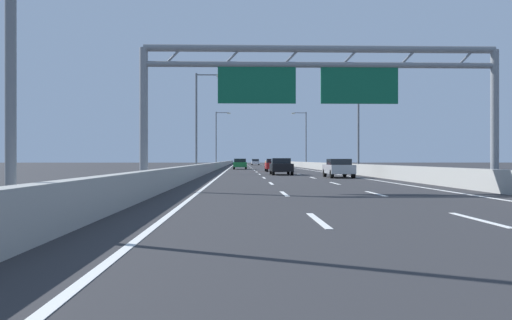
% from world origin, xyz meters
% --- Properties ---
extents(ground_plane, '(260.00, 260.00, 0.00)m').
position_xyz_m(ground_plane, '(0.00, 100.00, 0.00)').
color(ground_plane, '#2D2D30').
extents(lane_dash_left_1, '(0.16, 3.00, 0.01)m').
position_xyz_m(lane_dash_left_1, '(-1.80, 12.50, 0.01)').
color(lane_dash_left_1, white).
rests_on(lane_dash_left_1, ground_plane).
extents(lane_dash_left_2, '(0.16, 3.00, 0.01)m').
position_xyz_m(lane_dash_left_2, '(-1.80, 21.50, 0.01)').
color(lane_dash_left_2, white).
rests_on(lane_dash_left_2, ground_plane).
extents(lane_dash_left_3, '(0.16, 3.00, 0.01)m').
position_xyz_m(lane_dash_left_3, '(-1.80, 30.50, 0.01)').
color(lane_dash_left_3, white).
rests_on(lane_dash_left_3, ground_plane).
extents(lane_dash_left_4, '(0.16, 3.00, 0.01)m').
position_xyz_m(lane_dash_left_4, '(-1.80, 39.50, 0.01)').
color(lane_dash_left_4, white).
rests_on(lane_dash_left_4, ground_plane).
extents(lane_dash_left_5, '(0.16, 3.00, 0.01)m').
position_xyz_m(lane_dash_left_5, '(-1.80, 48.50, 0.01)').
color(lane_dash_left_5, white).
rests_on(lane_dash_left_5, ground_plane).
extents(lane_dash_left_6, '(0.16, 3.00, 0.01)m').
position_xyz_m(lane_dash_left_6, '(-1.80, 57.50, 0.01)').
color(lane_dash_left_6, white).
rests_on(lane_dash_left_6, ground_plane).
extents(lane_dash_left_7, '(0.16, 3.00, 0.01)m').
position_xyz_m(lane_dash_left_7, '(-1.80, 66.50, 0.01)').
color(lane_dash_left_7, white).
rests_on(lane_dash_left_7, ground_plane).
extents(lane_dash_left_8, '(0.16, 3.00, 0.01)m').
position_xyz_m(lane_dash_left_8, '(-1.80, 75.50, 0.01)').
color(lane_dash_left_8, white).
rests_on(lane_dash_left_8, ground_plane).
extents(lane_dash_left_9, '(0.16, 3.00, 0.01)m').
position_xyz_m(lane_dash_left_9, '(-1.80, 84.50, 0.01)').
color(lane_dash_left_9, white).
rests_on(lane_dash_left_9, ground_plane).
extents(lane_dash_left_10, '(0.16, 3.00, 0.01)m').
position_xyz_m(lane_dash_left_10, '(-1.80, 93.50, 0.01)').
color(lane_dash_left_10, white).
rests_on(lane_dash_left_10, ground_plane).
extents(lane_dash_left_11, '(0.16, 3.00, 0.01)m').
position_xyz_m(lane_dash_left_11, '(-1.80, 102.50, 0.01)').
color(lane_dash_left_11, white).
rests_on(lane_dash_left_11, ground_plane).
extents(lane_dash_left_12, '(0.16, 3.00, 0.01)m').
position_xyz_m(lane_dash_left_12, '(-1.80, 111.50, 0.01)').
color(lane_dash_left_12, white).
rests_on(lane_dash_left_12, ground_plane).
extents(lane_dash_left_13, '(0.16, 3.00, 0.01)m').
position_xyz_m(lane_dash_left_13, '(-1.80, 120.50, 0.01)').
color(lane_dash_left_13, white).
rests_on(lane_dash_left_13, ground_plane).
extents(lane_dash_left_14, '(0.16, 3.00, 0.01)m').
position_xyz_m(lane_dash_left_14, '(-1.80, 129.50, 0.01)').
color(lane_dash_left_14, white).
rests_on(lane_dash_left_14, ground_plane).
extents(lane_dash_left_15, '(0.16, 3.00, 0.01)m').
position_xyz_m(lane_dash_left_15, '(-1.80, 138.50, 0.01)').
color(lane_dash_left_15, white).
rests_on(lane_dash_left_15, ground_plane).
extents(lane_dash_left_16, '(0.16, 3.00, 0.01)m').
position_xyz_m(lane_dash_left_16, '(-1.80, 147.50, 0.01)').
color(lane_dash_left_16, white).
rests_on(lane_dash_left_16, ground_plane).
extents(lane_dash_left_17, '(0.16, 3.00, 0.01)m').
position_xyz_m(lane_dash_left_17, '(-1.80, 156.50, 0.01)').
color(lane_dash_left_17, white).
rests_on(lane_dash_left_17, ground_plane).
extents(lane_dash_right_1, '(0.16, 3.00, 0.01)m').
position_xyz_m(lane_dash_right_1, '(1.80, 12.50, 0.01)').
color(lane_dash_right_1, white).
rests_on(lane_dash_right_1, ground_plane).
extents(lane_dash_right_2, '(0.16, 3.00, 0.01)m').
position_xyz_m(lane_dash_right_2, '(1.80, 21.50, 0.01)').
color(lane_dash_right_2, white).
rests_on(lane_dash_right_2, ground_plane).
extents(lane_dash_right_3, '(0.16, 3.00, 0.01)m').
position_xyz_m(lane_dash_right_3, '(1.80, 30.50, 0.01)').
color(lane_dash_right_3, white).
rests_on(lane_dash_right_3, ground_plane).
extents(lane_dash_right_4, '(0.16, 3.00, 0.01)m').
position_xyz_m(lane_dash_right_4, '(1.80, 39.50, 0.01)').
color(lane_dash_right_4, white).
rests_on(lane_dash_right_4, ground_plane).
extents(lane_dash_right_5, '(0.16, 3.00, 0.01)m').
position_xyz_m(lane_dash_right_5, '(1.80, 48.50, 0.01)').
color(lane_dash_right_5, white).
rests_on(lane_dash_right_5, ground_plane).
extents(lane_dash_right_6, '(0.16, 3.00, 0.01)m').
position_xyz_m(lane_dash_right_6, '(1.80, 57.50, 0.01)').
color(lane_dash_right_6, white).
rests_on(lane_dash_right_6, ground_plane).
extents(lane_dash_right_7, '(0.16, 3.00, 0.01)m').
position_xyz_m(lane_dash_right_7, '(1.80, 66.50, 0.01)').
color(lane_dash_right_7, white).
rests_on(lane_dash_right_7, ground_plane).
extents(lane_dash_right_8, '(0.16, 3.00, 0.01)m').
position_xyz_m(lane_dash_right_8, '(1.80, 75.50, 0.01)').
color(lane_dash_right_8, white).
rests_on(lane_dash_right_8, ground_plane).
extents(lane_dash_right_9, '(0.16, 3.00, 0.01)m').
position_xyz_m(lane_dash_right_9, '(1.80, 84.50, 0.01)').
color(lane_dash_right_9, white).
rests_on(lane_dash_right_9, ground_plane).
extents(lane_dash_right_10, '(0.16, 3.00, 0.01)m').
position_xyz_m(lane_dash_right_10, '(1.80, 93.50, 0.01)').
color(lane_dash_right_10, white).
rests_on(lane_dash_right_10, ground_plane).
extents(lane_dash_right_11, '(0.16, 3.00, 0.01)m').
position_xyz_m(lane_dash_right_11, '(1.80, 102.50, 0.01)').
color(lane_dash_right_11, white).
rests_on(lane_dash_right_11, ground_plane).
extents(lane_dash_right_12, '(0.16, 3.00, 0.01)m').
position_xyz_m(lane_dash_right_12, '(1.80, 111.50, 0.01)').
color(lane_dash_right_12, white).
rests_on(lane_dash_right_12, ground_plane).
extents(lane_dash_right_13, '(0.16, 3.00, 0.01)m').
position_xyz_m(lane_dash_right_13, '(1.80, 120.50, 0.01)').
color(lane_dash_right_13, white).
rests_on(lane_dash_right_13, ground_plane).
extents(lane_dash_right_14, '(0.16, 3.00, 0.01)m').
position_xyz_m(lane_dash_right_14, '(1.80, 129.50, 0.01)').
color(lane_dash_right_14, white).
rests_on(lane_dash_right_14, ground_plane).
extents(lane_dash_right_15, '(0.16, 3.00, 0.01)m').
position_xyz_m(lane_dash_right_15, '(1.80, 138.50, 0.01)').
color(lane_dash_right_15, white).
rests_on(lane_dash_right_15, ground_plane).
extents(lane_dash_right_16, '(0.16, 3.00, 0.01)m').
position_xyz_m(lane_dash_right_16, '(1.80, 147.50, 0.01)').
color(lane_dash_right_16, white).
rests_on(lane_dash_right_16, ground_plane).
extents(lane_dash_right_17, '(0.16, 3.00, 0.01)m').
position_xyz_m(lane_dash_right_17, '(1.80, 156.50, 0.01)').
color(lane_dash_right_17, white).
rests_on(lane_dash_right_17, ground_plane).
extents(edge_line_left, '(0.16, 176.00, 0.01)m').
position_xyz_m(edge_line_left, '(-5.25, 88.00, 0.01)').
color(edge_line_left, white).
rests_on(edge_line_left, ground_plane).
extents(edge_line_right, '(0.16, 176.00, 0.01)m').
position_xyz_m(edge_line_right, '(5.25, 88.00, 0.01)').
color(edge_line_right, white).
rests_on(edge_line_right, ground_plane).
extents(barrier_left, '(0.45, 220.00, 0.95)m').
position_xyz_m(barrier_left, '(-6.90, 110.00, 0.47)').
color(barrier_left, '#9E9E99').
rests_on(barrier_left, ground_plane).
extents(barrier_right, '(0.45, 220.00, 0.95)m').
position_xyz_m(barrier_right, '(6.90, 110.00, 0.47)').
color(barrier_right, '#9E9E99').
rests_on(barrier_right, ground_plane).
extents(sign_gantry, '(15.79, 0.36, 6.36)m').
position_xyz_m(sign_gantry, '(-0.13, 23.87, 4.80)').
color(sign_gantry, gray).
rests_on(sign_gantry, ground_plane).
extents(streetlamp_left_mid, '(2.58, 0.28, 9.50)m').
position_xyz_m(streetlamp_left_mid, '(-7.47, 50.82, 5.40)').
color(streetlamp_left_mid, slate).
rests_on(streetlamp_left_mid, ground_plane).
extents(streetlamp_right_mid, '(2.58, 0.28, 9.50)m').
position_xyz_m(streetlamp_right_mid, '(7.47, 50.82, 5.40)').
color(streetlamp_right_mid, slate).
rests_on(streetlamp_right_mid, ground_plane).
extents(streetlamp_left_far, '(2.58, 0.28, 9.50)m').
position_xyz_m(streetlamp_left_far, '(-7.47, 91.06, 5.40)').
color(streetlamp_left_far, slate).
rests_on(streetlamp_left_far, ground_plane).
extents(streetlamp_right_far, '(2.58, 0.28, 9.50)m').
position_xyz_m(streetlamp_right_far, '(7.47, 91.06, 5.40)').
color(streetlamp_right_far, slate).
rests_on(streetlamp_right_far, ground_plane).
extents(green_car, '(1.84, 4.31, 1.46)m').
position_xyz_m(green_car, '(-3.60, 73.53, 0.75)').
color(green_car, '#1E7A38').
rests_on(green_car, ground_plane).
extents(blue_car, '(1.74, 4.44, 1.48)m').
position_xyz_m(blue_car, '(3.66, 89.99, 0.76)').
color(blue_car, '#2347AD').
rests_on(blue_car, ground_plane).
extents(red_car, '(1.85, 4.19, 1.42)m').
position_xyz_m(red_car, '(0.17, 59.52, 0.74)').
color(red_car, red).
rests_on(red_car, ground_plane).
extents(orange_car, '(1.87, 4.56, 1.38)m').
position_xyz_m(orange_car, '(3.64, 132.04, 0.72)').
color(orange_car, orange).
rests_on(orange_car, ground_plane).
extents(silver_car, '(1.77, 4.24, 1.40)m').
position_xyz_m(silver_car, '(3.78, 40.00, 0.73)').
color(silver_car, '#A8ADB2').
rests_on(silver_car, ground_plane).
extents(black_car, '(1.81, 4.57, 1.46)m').
position_xyz_m(black_car, '(0.06, 47.43, 0.75)').
color(black_car, black).
rests_on(black_car, ground_plane).
extents(white_car, '(1.85, 4.26, 1.45)m').
position_xyz_m(white_car, '(0.00, 126.49, 0.73)').
color(white_car, silver).
rests_on(white_car, ground_plane).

